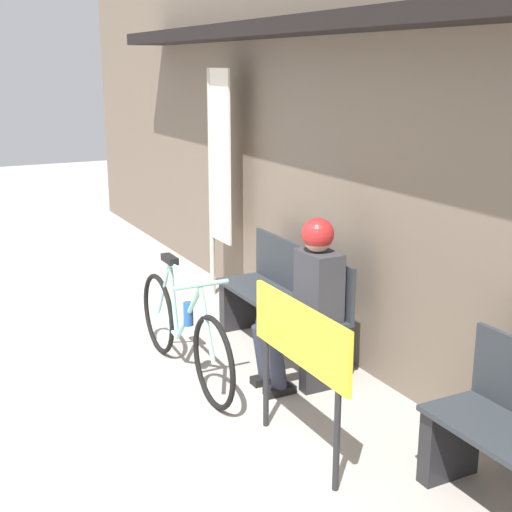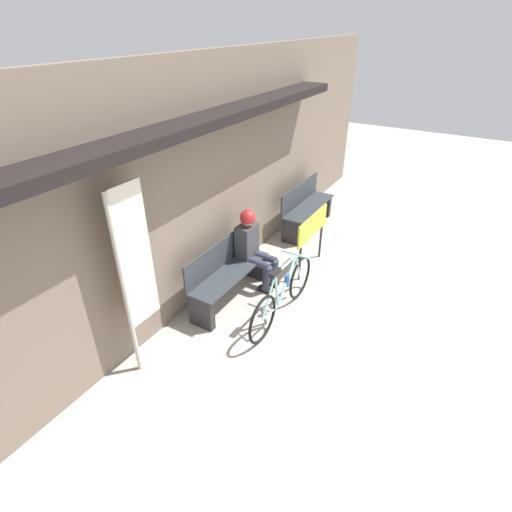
# 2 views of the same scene
# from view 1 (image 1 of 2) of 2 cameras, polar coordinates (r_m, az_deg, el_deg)

# --- Properties ---
(storefront_wall) EXTENTS (12.00, 0.56, 3.20)m
(storefront_wall) POSITION_cam_1_polar(r_m,az_deg,el_deg) (5.72, 4.90, 9.38)
(storefront_wall) COLOR #756656
(storefront_wall) RESTS_ON ground_plane
(park_bench_near) EXTENTS (1.45, 0.42, 0.87)m
(park_bench_near) POSITION_cam_1_polar(r_m,az_deg,el_deg) (5.59, 2.25, -4.02)
(park_bench_near) COLOR #2D3338
(park_bench_near) RESTS_ON ground_plane
(bicycle) EXTENTS (1.71, 0.40, 0.87)m
(bicycle) POSITION_cam_1_polar(r_m,az_deg,el_deg) (5.21, -5.83, -5.94)
(bicycle) COLOR black
(bicycle) RESTS_ON ground_plane
(person_seated) EXTENTS (0.34, 0.59, 1.21)m
(person_seated) POSITION_cam_1_polar(r_m,az_deg,el_deg) (5.02, 4.15, -2.66)
(person_seated) COLOR #2D3342
(person_seated) RESTS_ON ground_plane
(banner_pole) EXTENTS (0.45, 0.05, 2.20)m
(banner_pole) POSITION_cam_1_polar(r_m,az_deg,el_deg) (6.72, -3.08, 7.20)
(banner_pole) COLOR #B7B2A8
(banner_pole) RESTS_ON ground_plane
(signboard) EXTENTS (1.00, 0.04, 0.94)m
(signboard) POSITION_cam_1_polar(r_m,az_deg,el_deg) (4.05, 3.51, -7.00)
(signboard) COLOR #232326
(signboard) RESTS_ON ground_plane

